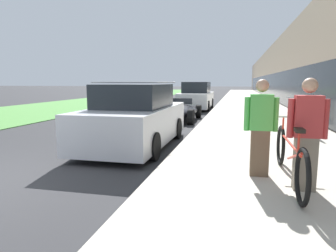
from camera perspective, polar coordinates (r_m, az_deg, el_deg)
name	(u,v)px	position (r m, az deg, el deg)	size (l,w,h in m)	color
sidewalk_slab	(247,102)	(24.46, 14.84, 4.43)	(4.20, 70.00, 0.14)	#BCB5A5
storefront_facade	(321,73)	(33.35, 27.08, 8.96)	(10.01, 70.00, 5.01)	gray
lawn_strip	(121,98)	(30.66, -8.94, 5.25)	(7.19, 70.00, 0.03)	#518E42
tandem_bicycle	(290,156)	(4.88, 22.14, -5.36)	(0.52, 2.61, 0.91)	black
person_rider	(307,135)	(4.51, 24.91, -1.52)	(0.53, 0.21, 1.55)	#756B5B
person_bystander	(261,128)	(4.95, 17.22, -0.37)	(0.52, 0.20, 1.54)	brown
bike_rack_hoop	(308,117)	(9.39, 25.09, 1.59)	(0.05, 0.60, 0.84)	gray
cruiser_bike_nearest	(304,116)	(10.75, 24.43, 1.79)	(0.52, 1.89, 0.95)	black
cruiser_bike_middle	(295,110)	(13.29, 23.06, 2.85)	(0.52, 1.71, 0.86)	black
parked_sedan_curbside	(135,118)	(7.65, -6.29, 1.47)	(1.89, 4.19, 1.65)	silver
vintage_roadster_curbside	(177,111)	(12.82, 1.70, 2.83)	(1.78, 3.97, 0.92)	black
parked_sedan_far	(196,97)	(18.34, 5.44, 5.54)	(1.82, 4.38, 1.64)	white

